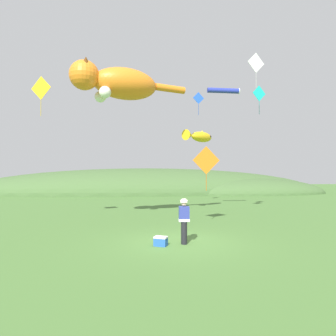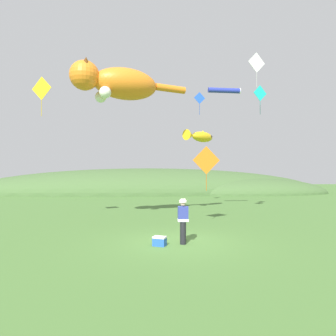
# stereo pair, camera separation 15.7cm
# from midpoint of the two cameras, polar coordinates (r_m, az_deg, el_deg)

# --- Properties ---
(ground_plane) EXTENTS (120.00, 120.00, 0.00)m
(ground_plane) POSITION_cam_midpoint_polar(r_m,az_deg,el_deg) (12.37, 1.75, -14.01)
(ground_plane) COLOR #477033
(distant_hill_ridge) EXTENTS (50.57, 14.96, 6.97)m
(distant_hill_ridge) POSITION_cam_midpoint_polar(r_m,az_deg,el_deg) (42.48, -1.17, -4.77)
(distant_hill_ridge) COLOR #426033
(distant_hill_ridge) RESTS_ON ground
(festival_attendant) EXTENTS (0.43, 0.30, 1.77)m
(festival_attendant) POSITION_cam_midpoint_polar(r_m,az_deg,el_deg) (11.93, 2.70, -9.82)
(festival_attendant) COLOR black
(festival_attendant) RESTS_ON ground
(kite_spool) EXTENTS (0.15, 0.27, 0.27)m
(kite_spool) POSITION_cam_midpoint_polar(r_m,az_deg,el_deg) (12.71, 2.68, -13.04)
(kite_spool) COLOR olive
(kite_spool) RESTS_ON ground
(picnic_cooler) EXTENTS (0.58, 0.51, 0.36)m
(picnic_cooler) POSITION_cam_midpoint_polar(r_m,az_deg,el_deg) (11.79, -1.79, -13.76)
(picnic_cooler) COLOR blue
(picnic_cooler) RESTS_ON ground
(kite_giant_cat) EXTENTS (6.67, 3.14, 2.11)m
(kite_giant_cat) POSITION_cam_midpoint_polar(r_m,az_deg,el_deg) (17.84, -9.96, 15.66)
(kite_giant_cat) COLOR orange
(kite_fish_windsock) EXTENTS (2.69, 2.40, 0.87)m
(kite_fish_windsock) POSITION_cam_midpoint_polar(r_m,az_deg,el_deg) (21.78, 5.71, 6.00)
(kite_fish_windsock) COLOR gold
(kite_tube_streamer) EXTENTS (2.35, 0.44, 0.44)m
(kite_tube_streamer) POSITION_cam_midpoint_polar(r_m,az_deg,el_deg) (22.52, 10.39, 14.29)
(kite_tube_streamer) COLOR #2633A5
(kite_diamond_teal) EXTENTS (1.06, 0.34, 2.01)m
(kite_diamond_teal) POSITION_cam_midpoint_polar(r_m,az_deg,el_deg) (22.14, 16.77, 13.40)
(kite_diamond_teal) COLOR #19BFBF
(kite_diamond_gold) EXTENTS (1.21, 0.56, 2.22)m
(kite_diamond_gold) POSITION_cam_midpoint_polar(r_m,az_deg,el_deg) (18.57, -23.27, 13.78)
(kite_diamond_gold) COLOR yellow
(kite_diamond_white) EXTENTS (1.17, 0.36, 2.12)m
(kite_diamond_white) POSITION_cam_midpoint_polar(r_m,az_deg,el_deg) (19.86, 16.19, 18.63)
(kite_diamond_white) COLOR white
(kite_diamond_orange) EXTENTS (1.52, 0.13, 2.43)m
(kite_diamond_orange) POSITION_cam_midpoint_polar(r_m,az_deg,el_deg) (16.40, 7.02, 1.43)
(kite_diamond_orange) COLOR orange
(kite_diamond_blue) EXTENTS (0.97, 0.21, 1.89)m
(kite_diamond_blue) POSITION_cam_midpoint_polar(r_m,az_deg,el_deg) (25.51, 5.64, 13.06)
(kite_diamond_blue) COLOR blue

